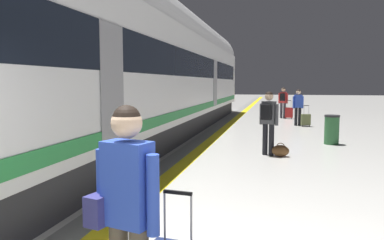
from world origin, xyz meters
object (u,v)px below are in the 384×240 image
(traveller_foreground, at_px, (126,205))
(suitcase_mid, at_px, (306,120))
(passenger_mid, at_px, (298,105))
(passenger_far, at_px, (283,100))
(suitcase_far, at_px, (289,113))
(high_speed_train, at_px, (135,63))
(waste_bin, at_px, (332,130))
(duffel_bag_near, at_px, (280,151))
(passenger_near, at_px, (268,118))

(traveller_foreground, distance_m, suitcase_mid, 14.76)
(passenger_mid, bearing_deg, suitcase_mid, -44.93)
(passenger_far, bearing_deg, suitcase_far, -30.59)
(high_speed_train, height_order, suitcase_mid, high_speed_train)
(waste_bin, bearing_deg, passenger_mid, 98.48)
(passenger_far, xyz_separation_m, suitcase_far, (0.33, -0.19, -0.66))
(high_speed_train, distance_m, waste_bin, 6.39)
(duffel_bag_near, relative_size, waste_bin, 0.48)
(high_speed_train, distance_m, passenger_far, 11.09)
(duffel_bag_near, xyz_separation_m, waste_bin, (1.56, 2.39, 0.30))
(suitcase_mid, height_order, passenger_far, passenger_far)
(traveller_foreground, relative_size, suitcase_mid, 1.87)
(high_speed_train, relative_size, passenger_far, 19.00)
(passenger_near, distance_m, suitcase_far, 10.69)
(passenger_near, xyz_separation_m, suitcase_far, (0.84, 10.63, -0.67))
(suitcase_mid, relative_size, passenger_far, 0.56)
(high_speed_train, height_order, waste_bin, high_speed_train)
(passenger_near, distance_m, waste_bin, 3.00)
(high_speed_train, xyz_separation_m, passenger_far, (4.50, 10.02, -1.52))
(high_speed_train, relative_size, waste_bin, 34.69)
(passenger_near, height_order, suitcase_mid, passenger_near)
(passenger_near, relative_size, suitcase_far, 1.70)
(high_speed_train, xyz_separation_m, passenger_mid, (5.11, 6.57, -1.56))
(suitcase_far, distance_m, waste_bin, 8.43)
(high_speed_train, height_order, duffel_bag_near, high_speed_train)
(passenger_near, bearing_deg, traveller_foreground, -96.40)
(duffel_bag_near, xyz_separation_m, suitcase_mid, (1.12, 7.18, 0.15))
(passenger_far, distance_m, waste_bin, 8.68)
(passenger_mid, bearing_deg, traveller_foreground, -97.53)
(passenger_far, bearing_deg, suitcase_mid, -76.10)
(passenger_near, distance_m, duffel_bag_near, 0.91)
(traveller_foreground, distance_m, waste_bin, 10.17)
(passenger_far, bearing_deg, passenger_near, -92.71)
(high_speed_train, relative_size, passenger_near, 18.81)
(passenger_far, relative_size, waste_bin, 1.83)
(high_speed_train, relative_size, suitcase_mid, 33.85)
(passenger_near, xyz_separation_m, duffel_bag_near, (0.33, -0.12, -0.84))
(duffel_bag_near, height_order, passenger_mid, passenger_mid)
(duffel_bag_near, bearing_deg, waste_bin, 56.89)
(passenger_mid, xyz_separation_m, suitcase_mid, (0.32, -0.32, -0.64))
(traveller_foreground, height_order, suitcase_mid, traveller_foreground)
(traveller_foreground, height_order, passenger_near, traveller_foreground)
(waste_bin, bearing_deg, suitcase_far, 97.14)
(duffel_bag_near, bearing_deg, passenger_near, 160.38)
(traveller_foreground, bearing_deg, suitcase_mid, 81.08)
(passenger_near, bearing_deg, high_speed_train, 168.58)
(suitcase_mid, bearing_deg, duffel_bag_near, -98.85)
(suitcase_mid, height_order, suitcase_far, suitcase_far)
(high_speed_train, relative_size, traveller_foreground, 18.07)
(high_speed_train, relative_size, duffel_bag_near, 71.75)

